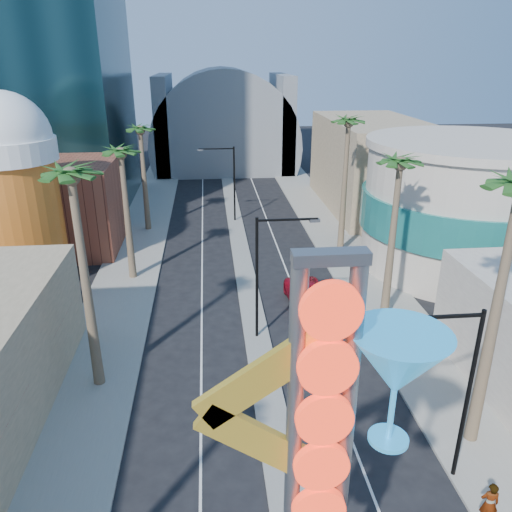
{
  "coord_description": "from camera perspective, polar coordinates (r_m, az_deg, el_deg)",
  "views": [
    {
      "loc": [
        -2.72,
        -7.3,
        16.67
      ],
      "look_at": [
        0.06,
        21.12,
        5.14
      ],
      "focal_mm": 35.0,
      "sensor_mm": 36.0,
      "label": 1
    }
  ],
  "objects": [
    {
      "name": "streetlight_2",
      "position": [
        21.53,
        22.18,
        -13.24
      ],
      "size": [
        3.45,
        0.25,
        8.0
      ],
      "color": "black",
      "rests_on": "ground"
    },
    {
      "name": "sidewalk_west",
      "position": [
        45.94,
        -13.67,
        0.16
      ],
      "size": [
        5.0,
        100.0,
        0.15
      ],
      "primitive_type": "cube",
      "color": "gray",
      "rests_on": "ground"
    },
    {
      "name": "turquoise_building",
      "position": [
        44.17,
        22.73,
        5.28
      ],
      "size": [
        16.6,
        16.6,
        10.6
      ],
      "color": "#B1A396",
      "rests_on": "ground"
    },
    {
      "name": "pedestrian_a",
      "position": [
        22.54,
        25.11,
        -24.26
      ],
      "size": [
        0.77,
        0.57,
        1.94
      ],
      "primitive_type": "imported",
      "rotation": [
        0.0,
        0.0,
        2.98
      ],
      "color": "gray",
      "rests_on": "sidewalk_east"
    },
    {
      "name": "neon_sign",
      "position": [
        14.34,
        10.73,
        -19.27
      ],
      "size": [
        6.53,
        2.6,
        12.55
      ],
      "color": "gray",
      "rests_on": "ground"
    },
    {
      "name": "sidewalk_east",
      "position": [
        47.05,
        9.86,
        1.0
      ],
      "size": [
        5.0,
        100.0,
        0.15
      ],
      "primitive_type": "cube",
      "color": "gray",
      "rests_on": "ground"
    },
    {
      "name": "streetlight_0",
      "position": [
        29.92,
        1.15,
        -1.23
      ],
      "size": [
        3.79,
        0.25,
        8.0
      ],
      "color": "black",
      "rests_on": "ground"
    },
    {
      "name": "filler_east",
      "position": [
        59.54,
        13.08,
        10.13
      ],
      "size": [
        10.0,
        20.0,
        10.0
      ],
      "primitive_type": "cube",
      "color": "#937E5F",
      "rests_on": "ground"
    },
    {
      "name": "canopy",
      "position": [
        80.3,
        -3.66,
        13.1
      ],
      "size": [
        22.0,
        16.0,
        22.0
      ],
      "color": "slate",
      "rests_on": "ground"
    },
    {
      "name": "palm_2",
      "position": [
        38.5,
        -15.12,
        10.48
      ],
      "size": [
        2.4,
        2.4,
        11.2
      ],
      "color": "brown",
      "rests_on": "ground"
    },
    {
      "name": "palm_7",
      "position": [
        43.33,
        10.48,
        13.89
      ],
      "size": [
        2.4,
        2.4,
        12.7
      ],
      "color": "brown",
      "rests_on": "ground"
    },
    {
      "name": "palm_3",
      "position": [
        50.22,
        -13.05,
        13.21
      ],
      "size": [
        2.4,
        2.4,
        11.2
      ],
      "color": "brown",
      "rests_on": "ground"
    },
    {
      "name": "pedestrian_b",
      "position": [
        32.25,
        13.99,
        -7.86
      ],
      "size": [
        0.92,
        0.78,
        1.65
      ],
      "primitive_type": "imported",
      "rotation": [
        0.0,
        0.0,
        3.35
      ],
      "color": "gray",
      "rests_on": "sidewalk_east"
    },
    {
      "name": "beer_mug",
      "position": [
        40.91,
        -26.08,
        7.3
      ],
      "size": [
        7.0,
        7.0,
        14.5
      ],
      "color": "#C96C1A",
      "rests_on": "ground"
    },
    {
      "name": "red_pickup",
      "position": [
        35.72,
        5.86,
        -4.54
      ],
      "size": [
        2.71,
        5.69,
        1.57
      ],
      "primitive_type": "imported",
      "rotation": [
        0.0,
        0.0,
        0.02
      ],
      "color": "maroon",
      "rests_on": "ground"
    },
    {
      "name": "palm_6",
      "position": [
        32.27,
        16.06,
        9.09
      ],
      "size": [
        2.4,
        2.4,
        11.7
      ],
      "color": "brown",
      "rests_on": "ground"
    },
    {
      "name": "median",
      "position": [
        48.32,
        -2.01,
        1.89
      ],
      "size": [
        1.6,
        84.0,
        0.15
      ],
      "primitive_type": "cube",
      "color": "gray",
      "rests_on": "ground"
    },
    {
      "name": "streetlight_1",
      "position": [
        52.68,
        -3.11,
        9.03
      ],
      "size": [
        3.79,
        0.25,
        8.0
      ],
      "color": "black",
      "rests_on": "ground"
    },
    {
      "name": "palm_1",
      "position": [
        24.83,
        -20.21,
        7.02
      ],
      "size": [
        2.4,
        2.4,
        12.7
      ],
      "color": "brown",
      "rests_on": "ground"
    },
    {
      "name": "brick_filler_west",
      "position": [
        48.88,
        -21.23,
        5.46
      ],
      "size": [
        10.0,
        10.0,
        8.0
      ],
      "primitive_type": "cube",
      "color": "brown",
      "rests_on": "ground"
    }
  ]
}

